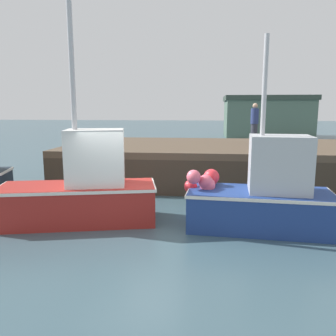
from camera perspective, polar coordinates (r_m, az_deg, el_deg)
name	(u,v)px	position (r m, az deg, el deg)	size (l,w,h in m)	color
ground	(134,225)	(9.38, -5.70, -9.52)	(120.00, 160.00, 0.10)	#38515B
pier	(219,152)	(14.36, 8.56, 2.61)	(12.93, 6.26, 1.54)	brown
fishing_boat_near_right	(83,190)	(9.44, -14.13, -3.57)	(4.39, 2.39, 5.68)	maroon
fishing_boat_mid	(261,195)	(9.01, 15.42, -4.45)	(3.82, 1.91, 4.81)	navy
rowboat	(272,206)	(10.62, 17.03, -6.08)	(1.72, 1.20, 0.47)	silver
dockworker	(254,124)	(15.26, 14.31, 7.24)	(0.34, 0.34, 1.76)	#2D3342
warehouse	(266,116)	(39.05, 16.19, 8.34)	(9.21, 6.64, 4.40)	#4C6656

